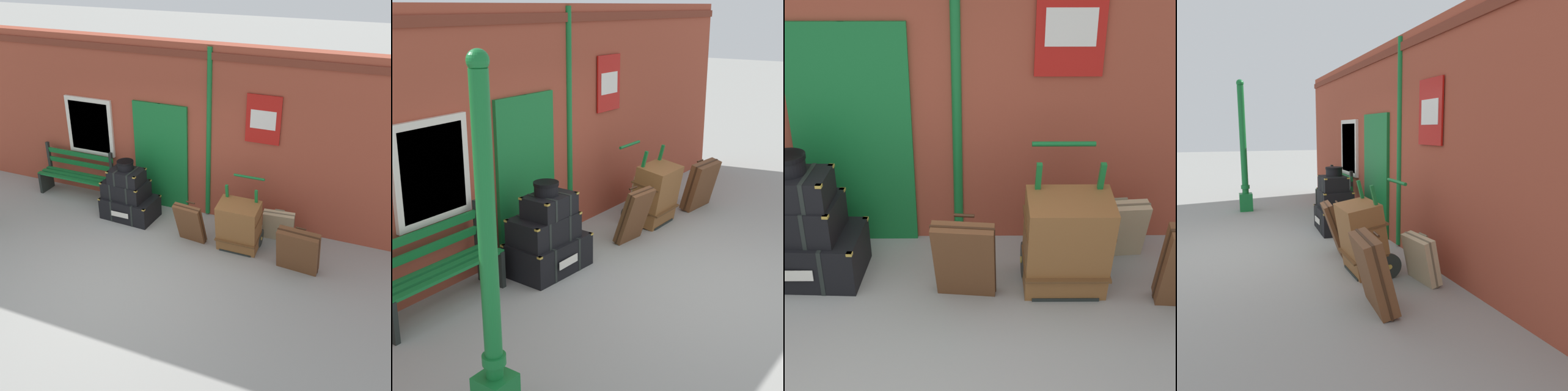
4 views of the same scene
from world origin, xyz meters
TOP-DOWN VIEW (x-y plane):
  - ground_plane at (0.00, 0.00)m, footprint 60.00×60.00m
  - brick_facade at (-0.02, 2.60)m, footprint 10.40×0.35m
  - platform_bench at (-2.20, 2.16)m, footprint 1.60×0.43m
  - steamer_trunk_base at (-0.75, 1.79)m, footprint 1.04×0.70m
  - steamer_trunk_middle at (-0.82, 1.79)m, footprint 0.84×0.60m
  - steamer_trunk_top at (-0.76, 1.75)m, footprint 0.62×0.46m
  - round_hatbox at (-0.79, 1.77)m, footprint 0.31×0.31m
  - porters_trolley at (1.50, 1.69)m, footprint 0.71×0.65m
  - large_brown_trunk at (1.50, 1.52)m, footprint 0.70×0.58m
  - suitcase_oxblood at (0.66, 1.39)m, footprint 0.53×0.43m
  - suitcase_tan at (2.05, 2.08)m, footprint 0.56×0.32m
  - suitcase_umber at (2.55, 1.27)m, footprint 0.68×0.43m

SIDE VIEW (x-z plane):
  - ground_plane at x=0.00m, z-range 0.00..0.00m
  - steamer_trunk_base at x=-0.75m, z-range 0.00..0.42m
  - porters_trolley at x=1.50m, z-range -0.32..0.86m
  - suitcase_tan at x=2.05m, z-range -0.01..0.59m
  - suitcase_oxblood at x=0.66m, z-range -0.01..0.80m
  - suitcase_umber at x=2.55m, z-range 0.00..0.80m
  - platform_bench at x=-2.20m, z-range -0.06..0.95m
  - large_brown_trunk at x=1.50m, z-range 0.00..0.94m
  - steamer_trunk_middle at x=-0.82m, z-range 0.42..0.74m
  - steamer_trunk_top at x=-0.76m, z-range 0.74..1.00m
  - round_hatbox at x=-0.79m, z-range 1.01..1.18m
  - brick_facade at x=-0.02m, z-range 0.00..3.20m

